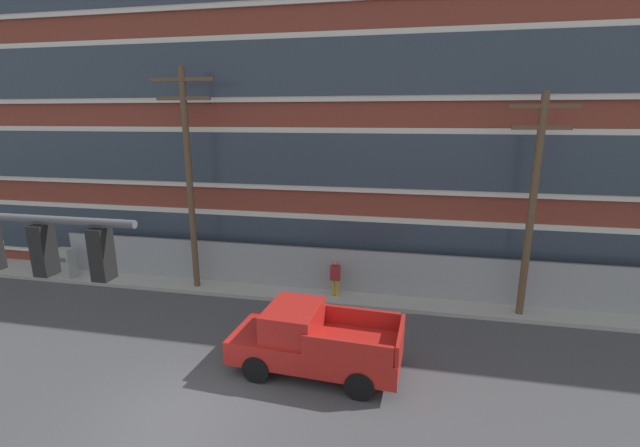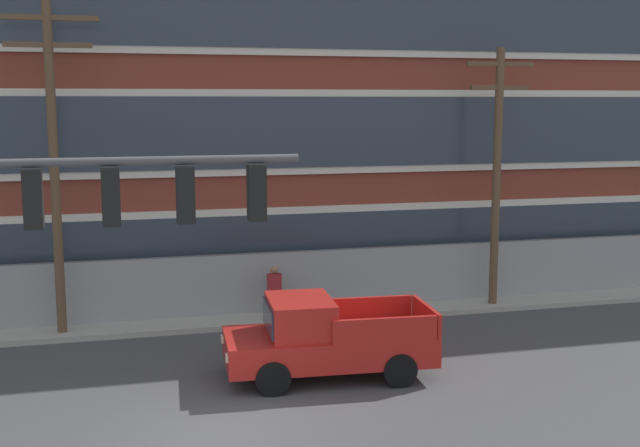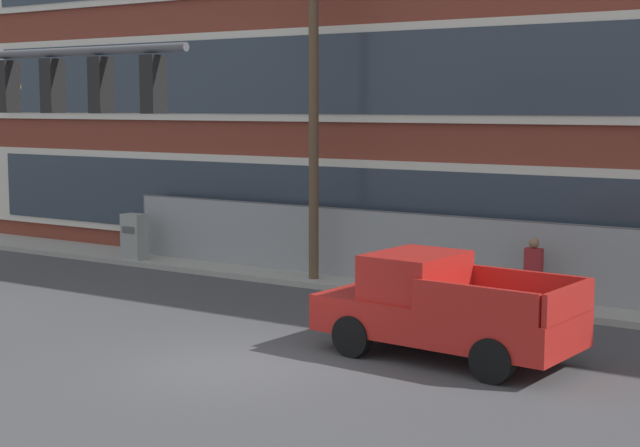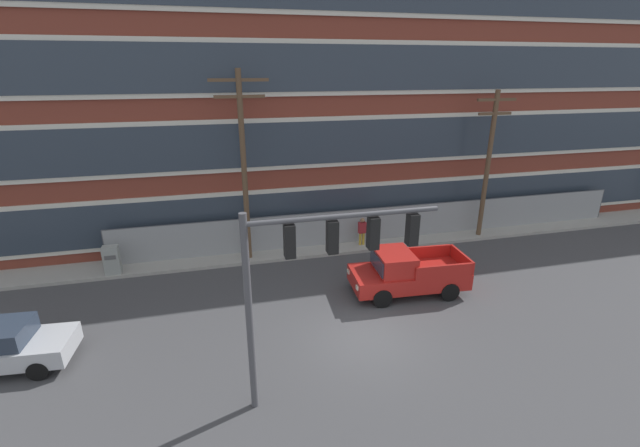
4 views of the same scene
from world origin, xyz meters
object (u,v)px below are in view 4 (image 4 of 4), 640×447
at_px(traffic_signal_mast, 315,261).
at_px(pickup_truck_red, 406,273).
at_px(sedan_silver, 1,346).
at_px(utility_pole_midblock, 488,160).
at_px(utility_pole_near_corner, 244,161).
at_px(pedestrian_near_cabinet, 362,231).
at_px(electrical_cabinet, 112,261).

xyz_separation_m(traffic_signal_mast, pickup_truck_red, (5.22, 5.06, -3.48)).
distance_m(traffic_signal_mast, sedan_silver, 10.86).
bearing_deg(utility_pole_midblock, pickup_truck_red, -144.37).
bearing_deg(traffic_signal_mast, utility_pole_near_corner, 95.94).
bearing_deg(utility_pole_midblock, sedan_silver, -163.81).
height_order(sedan_silver, utility_pole_midblock, utility_pole_midblock).
bearing_deg(traffic_signal_mast, pickup_truck_red, 44.11).
xyz_separation_m(utility_pole_midblock, pedestrian_near_cabinet, (-7.03, 0.23, -3.52)).
xyz_separation_m(sedan_silver, pedestrian_near_cabinet, (14.58, 6.50, 0.18)).
distance_m(pickup_truck_red, pedestrian_near_cabinet, 5.13).
height_order(electrical_cabinet, pedestrian_near_cabinet, pedestrian_near_cabinet).
bearing_deg(utility_pole_midblock, utility_pole_near_corner, 179.70).
distance_m(utility_pole_near_corner, pedestrian_near_cabinet, 7.35).
height_order(pickup_truck_red, pedestrian_near_cabinet, pickup_truck_red).
height_order(utility_pole_near_corner, utility_pole_midblock, utility_pole_near_corner).
xyz_separation_m(utility_pole_near_corner, electrical_cabinet, (-6.32, -0.25, -4.35)).
relative_size(pickup_truck_red, utility_pole_near_corner, 0.55).
xyz_separation_m(pickup_truck_red, pedestrian_near_cabinet, (-0.20, 5.12, 0.04)).
xyz_separation_m(utility_pole_near_corner, utility_pole_midblock, (13.10, -0.07, -0.62)).
bearing_deg(electrical_cabinet, traffic_signal_mast, -53.01).
xyz_separation_m(pickup_truck_red, utility_pole_midblock, (6.83, 4.90, 3.56)).
height_order(traffic_signal_mast, pickup_truck_red, traffic_signal_mast).
bearing_deg(pickup_truck_red, utility_pole_near_corner, 141.60).
distance_m(traffic_signal_mast, utility_pole_near_corner, 10.10).
distance_m(pickup_truck_red, sedan_silver, 14.84).
relative_size(traffic_signal_mast, electrical_cabinet, 3.88).
relative_size(utility_pole_near_corner, electrical_cabinet, 6.04).
distance_m(traffic_signal_mast, pedestrian_near_cabinet, 11.87).
xyz_separation_m(pickup_truck_red, electrical_cabinet, (-12.59, 4.72, -0.17)).
bearing_deg(utility_pole_near_corner, pickup_truck_red, -38.40).
xyz_separation_m(sedan_silver, electrical_cabinet, (2.19, 6.09, -0.03)).
bearing_deg(utility_pole_near_corner, electrical_cabinet, -177.76).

